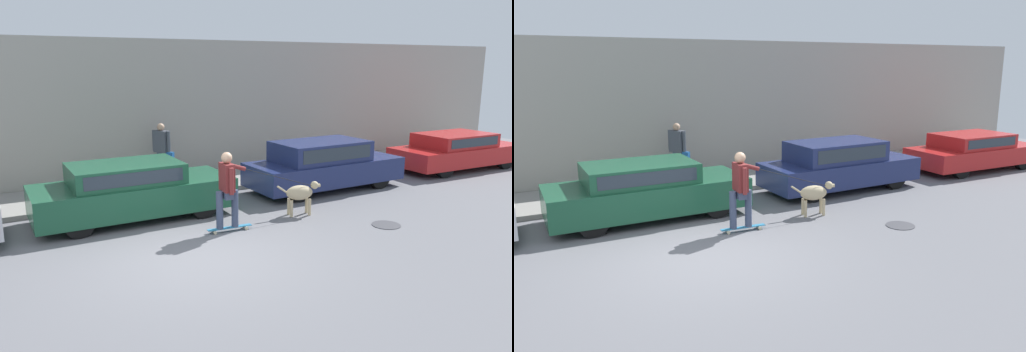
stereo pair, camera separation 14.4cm
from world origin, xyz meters
TOP-DOWN VIEW (x-y plane):
  - ground_plane at (0.00, 0.00)m, footprint 36.00×36.00m
  - back_wall at (0.00, 6.35)m, footprint 32.00×0.30m
  - sidewalk_curb at (0.00, 5.02)m, footprint 30.00×2.31m
  - parked_car_1 at (-0.28, 2.84)m, footprint 4.32×1.74m
  - parked_car_2 at (4.98, 2.84)m, footprint 4.37×1.69m
  - parked_car_3 at (10.39, 2.84)m, footprint 4.57×1.88m
  - dog at (3.08, 1.19)m, footprint 1.02×0.47m
  - skateboarder at (1.14, 0.98)m, footprint 2.72×0.59m
  - pedestrian_with_bag at (1.35, 5.46)m, footprint 0.45×0.65m
  - manhole_cover at (4.24, -0.35)m, footprint 0.61×0.61m

SIDE VIEW (x-z plane):
  - ground_plane at x=0.00m, z-range 0.00..0.00m
  - manhole_cover at x=4.24m, z-range 0.00..0.01m
  - sidewalk_curb at x=0.00m, z-range 0.00..0.12m
  - dog at x=3.08m, z-range 0.12..0.89m
  - parked_car_3 at x=10.39m, z-range 0.00..1.18m
  - parked_car_1 at x=-0.28m, z-range -0.01..1.26m
  - parked_car_2 at x=4.98m, z-range -0.01..1.34m
  - skateboarder at x=1.14m, z-range 0.12..1.77m
  - pedestrian_with_bag at x=1.35m, z-range 0.21..1.84m
  - back_wall at x=0.00m, z-range 0.00..4.05m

